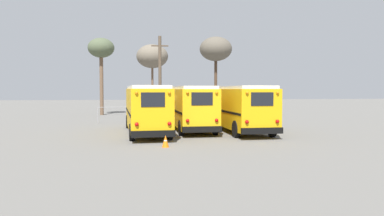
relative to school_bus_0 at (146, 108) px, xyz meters
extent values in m
plane|color=#66635E|center=(3.22, 0.93, -1.73)|extent=(160.00, 160.00, 0.00)
cube|color=#EAAA0F|center=(0.00, 0.02, -0.07)|extent=(2.94, 9.84, 2.64)
cube|color=white|center=(0.00, 0.02, 1.36)|extent=(2.73, 9.45, 0.20)
cube|color=black|center=(0.29, -4.88, -1.21)|extent=(2.43, 0.34, 0.36)
cube|color=black|center=(0.28, -4.85, 0.66)|extent=(1.31, 0.11, 0.79)
sphere|color=red|center=(-0.60, -4.94, -0.66)|extent=(0.22, 0.22, 0.22)
sphere|color=orange|center=(-0.60, -4.94, 1.04)|extent=(0.18, 0.18, 0.18)
sphere|color=red|center=(1.18, -4.83, -0.66)|extent=(0.22, 0.22, 0.22)
sphere|color=orange|center=(1.18, -4.83, 1.04)|extent=(0.18, 0.18, 0.18)
cube|color=black|center=(-1.20, -0.05, -0.26)|extent=(0.58, 9.51, 0.14)
cube|color=black|center=(1.20, 0.09, -0.26)|extent=(0.58, 9.51, 0.14)
cylinder|color=black|center=(-1.32, 3.51, -1.24)|extent=(0.34, 0.99, 0.98)
cylinder|color=black|center=(0.90, 3.64, -1.24)|extent=(0.34, 0.99, 0.98)
cylinder|color=black|center=(-0.90, -3.60, -1.24)|extent=(0.34, 0.99, 0.98)
cylinder|color=black|center=(1.31, -3.47, -1.24)|extent=(0.34, 0.99, 0.98)
cube|color=yellow|center=(3.22, 1.86, -0.07)|extent=(2.57, 9.69, 2.62)
cube|color=white|center=(3.22, 1.86, 1.34)|extent=(2.37, 9.30, 0.20)
cube|color=black|center=(3.31, -3.00, -1.20)|extent=(2.44, 0.24, 0.36)
cube|color=black|center=(3.31, -2.97, 0.65)|extent=(1.31, 0.05, 0.79)
sphere|color=red|center=(2.42, -3.02, -0.66)|extent=(0.22, 0.22, 0.22)
sphere|color=orange|center=(2.42, -3.02, 1.02)|extent=(0.18, 0.18, 0.18)
sphere|color=red|center=(4.21, -2.99, -0.66)|extent=(0.22, 0.22, 0.22)
sphere|color=orange|center=(4.21, -2.99, 1.02)|extent=(0.18, 0.18, 0.18)
cube|color=black|center=(2.02, 1.84, -0.27)|extent=(0.20, 9.45, 0.14)
cube|color=black|center=(4.43, 1.89, -0.27)|extent=(0.20, 9.45, 0.14)
cylinder|color=black|center=(2.04, 5.37, -1.24)|extent=(0.30, 1.00, 0.99)
cylinder|color=black|center=(4.27, 5.41, -1.24)|extent=(0.30, 1.00, 0.99)
cylinder|color=black|center=(2.17, -1.68, -1.24)|extent=(0.30, 1.00, 0.99)
cylinder|color=black|center=(4.40, -1.64, -1.24)|extent=(0.30, 1.00, 0.99)
cube|color=#EAAA0F|center=(6.44, 0.37, -0.06)|extent=(2.77, 9.64, 2.61)
cube|color=white|center=(6.44, 0.37, 1.35)|extent=(2.56, 9.25, 0.20)
cube|color=black|center=(6.60, -4.45, -1.18)|extent=(2.53, 0.28, 0.36)
cube|color=black|center=(6.60, -4.43, 0.66)|extent=(1.36, 0.07, 0.78)
sphere|color=red|center=(5.67, -4.49, -0.65)|extent=(0.22, 0.22, 0.22)
sphere|color=orange|center=(5.67, -4.49, 1.03)|extent=(0.18, 0.18, 0.18)
sphere|color=red|center=(7.52, -4.43, -0.65)|extent=(0.22, 0.22, 0.22)
sphere|color=orange|center=(7.52, -4.43, 1.03)|extent=(0.18, 0.18, 0.18)
cube|color=black|center=(5.20, 0.33, -0.25)|extent=(0.32, 9.37, 0.14)
cube|color=black|center=(7.69, 0.41, -0.25)|extent=(0.32, 9.37, 0.14)
cylinder|color=black|center=(5.18, 3.82, -1.21)|extent=(0.31, 1.06, 1.05)
cylinder|color=black|center=(7.49, 3.89, -1.21)|extent=(0.31, 1.06, 1.05)
cylinder|color=black|center=(5.40, -3.15, -1.21)|extent=(0.31, 1.06, 1.05)
cylinder|color=black|center=(7.71, -3.08, -1.21)|extent=(0.31, 1.06, 1.05)
cylinder|color=brown|center=(1.74, 14.44, 2.55)|extent=(0.34, 0.34, 8.55)
cube|color=brown|center=(1.74, 14.44, 5.80)|extent=(1.80, 0.14, 0.14)
cylinder|color=brown|center=(1.24, 22.65, 1.29)|extent=(0.28, 0.28, 6.03)
ellipsoid|color=#6B6051|center=(1.24, 22.65, 5.41)|extent=(4.01, 4.01, 3.01)
cylinder|color=brown|center=(-4.71, 18.67, 1.70)|extent=(0.42, 0.42, 6.86)
ellipsoid|color=#4C563D|center=(-4.71, 18.67, 5.95)|extent=(2.99, 2.99, 2.24)
cylinder|color=#473323|center=(9.17, 21.26, 1.73)|extent=(0.37, 0.37, 6.92)
ellipsoid|color=#5B5447|center=(9.17, 21.26, 6.31)|extent=(4.08, 4.08, 3.06)
cylinder|color=#939399|center=(-4.00, 7.72, -1.03)|extent=(0.06, 0.06, 1.40)
cylinder|color=#939399|center=(-1.59, 7.72, -1.03)|extent=(0.06, 0.06, 1.40)
cylinder|color=#939399|center=(0.81, 7.72, -1.03)|extent=(0.06, 0.06, 1.40)
cylinder|color=#939399|center=(3.22, 7.72, -1.03)|extent=(0.06, 0.06, 1.40)
cylinder|color=#939399|center=(5.63, 7.72, -1.03)|extent=(0.06, 0.06, 1.40)
cylinder|color=#939399|center=(8.04, 7.72, -1.03)|extent=(0.06, 0.06, 1.40)
cylinder|color=#939399|center=(10.44, 7.72, -1.03)|extent=(0.06, 0.06, 1.40)
cylinder|color=#939399|center=(3.22, 7.72, -0.33)|extent=(14.45, 0.04, 0.04)
cone|color=orange|center=(0.85, -6.32, -1.42)|extent=(0.36, 0.36, 0.62)
cylinder|color=white|center=(0.85, -6.32, -1.39)|extent=(0.17, 0.17, 0.06)
camera|label=1|loc=(-0.47, -25.26, 1.23)|focal=35.00mm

